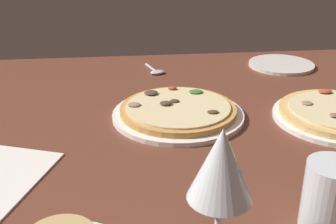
{
  "coord_description": "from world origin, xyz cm",
  "views": [
    {
      "loc": [
        5.87,
        72.93,
        41.23
      ],
      "look_at": [
        -2.59,
        -4.07,
        7.0
      ],
      "focal_mm": 45.37,
      "sensor_mm": 36.0,
      "label": 1
    }
  ],
  "objects": [
    {
      "name": "dining_table",
      "position": [
        0.0,
        0.0,
        2.0
      ],
      "size": [
        150.0,
        110.0,
        4.0
      ],
      "primitive_type": "cube",
      "color": "brown",
      "rests_on": "ground"
    },
    {
      "name": "side_plate",
      "position": [
        -39.3,
        -39.8,
        4.45
      ],
      "size": [
        18.51,
        18.51,
        0.9
      ],
      "primitive_type": "cylinder",
      "color": "silver",
      "rests_on": "dining_table"
    },
    {
      "name": "spoon",
      "position": [
        -2.93,
        -37.81,
        4.46
      ],
      "size": [
        5.27,
        10.01,
        1.0
      ],
      "color": "silver",
      "rests_on": "dining_table"
    },
    {
      "name": "pizza_main",
      "position": [
        -5.16,
        -8.19,
        5.21
      ],
      "size": [
        27.75,
        27.75,
        3.32
      ],
      "color": "white",
      "rests_on": "dining_table"
    },
    {
      "name": "water_glass",
      "position": [
        -20.31,
        29.24,
        8.28
      ],
      "size": [
        7.19,
        7.19,
        9.47
      ],
      "color": "silver",
      "rests_on": "dining_table"
    },
    {
      "name": "wine_glass_far",
      "position": [
        -4.99,
        31.07,
        15.19
      ],
      "size": [
        8.04,
        8.04,
        16.33
      ],
      "color": "silver",
      "rests_on": "dining_table"
    }
  ]
}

